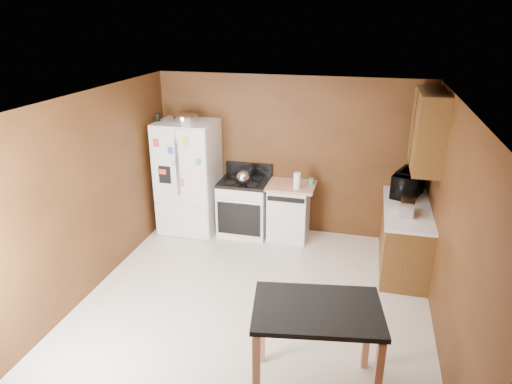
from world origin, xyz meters
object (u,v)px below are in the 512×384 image
at_px(toaster, 407,207).
at_px(pen_cup, 158,117).
at_px(island, 317,321).
at_px(paper_towel, 297,181).
at_px(refrigerator, 189,177).
at_px(gas_range, 244,206).
at_px(roasting_pan, 186,118).
at_px(green_canister, 311,181).
at_px(dishwasher, 289,210).
at_px(kettle, 243,177).
at_px(microwave, 408,184).

bearing_deg(toaster, pen_cup, 176.39).
bearing_deg(island, paper_towel, 102.83).
xyz_separation_m(refrigerator, gas_range, (0.91, 0.06, -0.44)).
distance_m(roasting_pan, refrigerator, 0.95).
bearing_deg(gas_range, roasting_pan, -178.84).
bearing_deg(gas_range, green_canister, 6.19).
height_order(green_canister, refrigerator, refrigerator).
relative_size(pen_cup, island, 0.09).
relative_size(gas_range, dishwasher, 1.24).
xyz_separation_m(green_canister, gas_range, (-1.04, -0.11, -0.48)).
height_order(paper_towel, dishwasher, paper_towel).
bearing_deg(refrigerator, toaster, -11.48).
relative_size(pen_cup, kettle, 0.56).
height_order(green_canister, gas_range, gas_range).
bearing_deg(kettle, gas_range, 97.90).
distance_m(pen_cup, gas_range, 1.94).
distance_m(roasting_pan, paper_towel, 1.97).
relative_size(green_canister, island, 0.08).
relative_size(green_canister, refrigerator, 0.05).
distance_m(pen_cup, toaster, 3.88).
distance_m(pen_cup, microwave, 3.86).
distance_m(refrigerator, island, 3.86).
bearing_deg(kettle, dishwasher, 13.08).
xyz_separation_m(pen_cup, toaster, (3.74, -0.61, -0.85)).
bearing_deg(green_canister, pen_cup, -174.27).
bearing_deg(kettle, microwave, 2.68).
distance_m(kettle, microwave, 2.43).
xyz_separation_m(microwave, refrigerator, (-3.35, -0.04, -0.16)).
xyz_separation_m(kettle, green_canister, (1.02, 0.25, -0.06)).
height_order(kettle, gas_range, kettle).
height_order(roasting_pan, microwave, roasting_pan).
xyz_separation_m(paper_towel, microwave, (1.59, 0.10, 0.05)).
xyz_separation_m(green_canister, refrigerator, (-1.95, -0.17, -0.04)).
height_order(kettle, dishwasher, kettle).
bearing_deg(pen_cup, toaster, -9.23).
bearing_deg(dishwasher, paper_towel, -47.94).
bearing_deg(pen_cup, gas_range, 5.38).
distance_m(kettle, dishwasher, 0.91).
bearing_deg(microwave, dishwasher, 109.66).
bearing_deg(roasting_pan, microwave, -0.11).
xyz_separation_m(kettle, dishwasher, (0.70, 0.16, -0.55)).
bearing_deg(gas_range, microwave, -0.59).
bearing_deg(dishwasher, island, -75.38).
height_order(microwave, refrigerator, refrigerator).
xyz_separation_m(refrigerator, island, (2.43, -3.00, -0.14)).
distance_m(roasting_pan, green_canister, 2.16).
bearing_deg(kettle, paper_towel, 0.80).
relative_size(kettle, paper_towel, 0.82).
relative_size(roasting_pan, dishwasher, 0.42).
distance_m(roasting_pan, toaster, 3.50).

